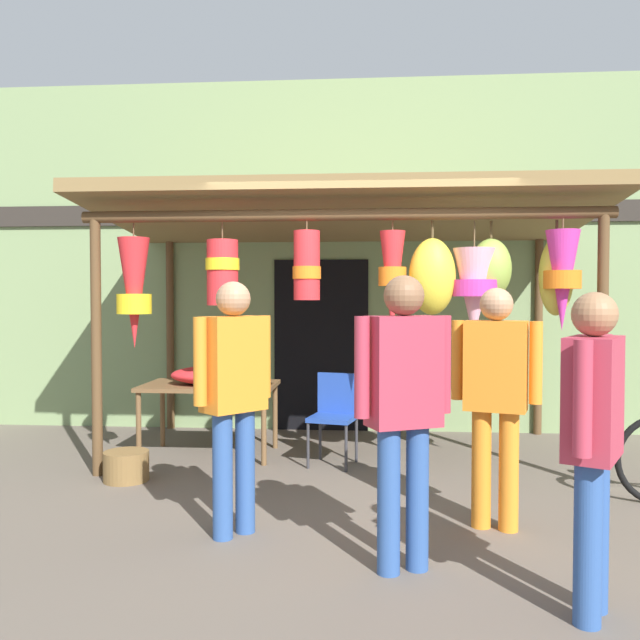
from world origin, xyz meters
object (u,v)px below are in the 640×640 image
object	(u,v)px
wicker_basket_by_table	(126,466)
passerby_at_right	(593,428)
customer_foreground	(404,397)
shopper_by_bananas	(496,387)
display_table	(210,391)
folding_chair	(335,410)
flower_heap_on_table	(215,375)
vendor_in_orange	(234,386)

from	to	relation	value
wicker_basket_by_table	passerby_at_right	xyz separation A→B (m)	(3.15, -2.17, 0.81)
wicker_basket_by_table	passerby_at_right	bearing A→B (deg)	-34.54
customer_foreground	shopper_by_bananas	bearing A→B (deg)	49.28
passerby_at_right	display_table	bearing A→B (deg)	130.39
folding_chair	passerby_at_right	distance (m)	3.26
customer_foreground	passerby_at_right	bearing A→B (deg)	-28.30
flower_heap_on_table	wicker_basket_by_table	xyz separation A→B (m)	(-0.55, -0.92, -0.67)
display_table	wicker_basket_by_table	size ratio (longest dim) A/B	3.39
flower_heap_on_table	wicker_basket_by_table	distance (m)	1.26
folding_chair	vendor_in_orange	distance (m)	2.07
flower_heap_on_table	customer_foreground	size ratio (longest dim) A/B	0.49
folding_chair	shopper_by_bananas	size ratio (longest dim) A/B	0.52
wicker_basket_by_table	shopper_by_bananas	distance (m)	3.17
display_table	shopper_by_bananas	distance (m)	3.10
display_table	folding_chair	size ratio (longest dim) A/B	1.54
flower_heap_on_table	vendor_in_orange	world-z (taller)	vendor_in_orange
shopper_by_bananas	flower_heap_on_table	bearing A→B (deg)	141.80
wicker_basket_by_table	vendor_in_orange	world-z (taller)	vendor_in_orange
display_table	flower_heap_on_table	xyz separation A→B (m)	(0.06, -0.04, 0.16)
wicker_basket_by_table	customer_foreground	size ratio (longest dim) A/B	0.23
display_table	folding_chair	xyz separation A→B (m)	(1.25, -0.23, -0.14)
folding_chair	wicker_basket_by_table	size ratio (longest dim) A/B	2.21
wicker_basket_by_table	shopper_by_bananas	bearing A→B (deg)	-17.90
wicker_basket_by_table	customer_foreground	bearing A→B (deg)	-36.76
passerby_at_right	flower_heap_on_table	bearing A→B (deg)	130.14
folding_chair	wicker_basket_by_table	xyz separation A→B (m)	(-1.74, -0.73, -0.38)
wicker_basket_by_table	shopper_by_bananas	size ratio (longest dim) A/B	0.23
display_table	wicker_basket_by_table	distance (m)	1.19
wicker_basket_by_table	passerby_at_right	size ratio (longest dim) A/B	0.24
flower_heap_on_table	vendor_in_orange	size ratio (longest dim) A/B	0.50
flower_heap_on_table	folding_chair	bearing A→B (deg)	-8.92
shopper_by_bananas	passerby_at_right	size ratio (longest dim) A/B	1.02
display_table	passerby_at_right	bearing A→B (deg)	-49.61
wicker_basket_by_table	customer_foreground	world-z (taller)	customer_foreground
display_table	flower_heap_on_table	size ratio (longest dim) A/B	1.55
flower_heap_on_table	passerby_at_right	distance (m)	4.04
vendor_in_orange	shopper_by_bananas	distance (m)	1.74
shopper_by_bananas	folding_chair	bearing A→B (deg)	125.04
display_table	customer_foreground	world-z (taller)	customer_foreground
flower_heap_on_table	customer_foreground	xyz separation A→B (m)	(1.72, -2.61, 0.20)
flower_heap_on_table	vendor_in_orange	xyz separation A→B (m)	(0.64, -2.12, 0.18)
display_table	wicker_basket_by_table	xyz separation A→B (m)	(-0.49, -0.96, -0.51)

